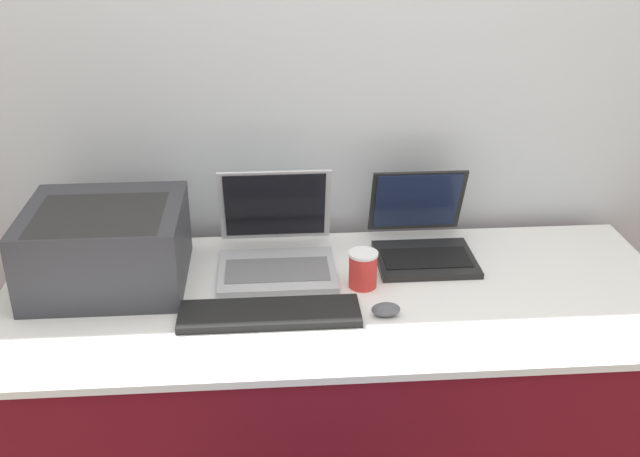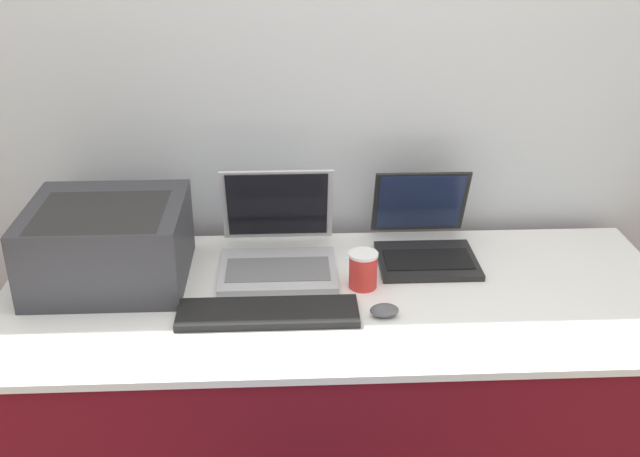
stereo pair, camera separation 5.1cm
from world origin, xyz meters
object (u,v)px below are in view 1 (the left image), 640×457
laptop_right (422,237)px  mouse (386,310)px  external_keyboard (270,314)px  printer (106,243)px  coffee_cup (363,269)px  laptop_left (276,246)px

laptop_right → mouse: size_ratio=4.37×
external_keyboard → mouse: (0.30, -0.02, 0.01)m
external_keyboard → laptop_right: bearing=35.7°
printer → mouse: bearing=-17.7°
laptop_right → coffee_cup: 0.28m
laptop_left → coffee_cup: bearing=-32.5°
coffee_cup → laptop_right: bearing=42.8°
printer → laptop_left: size_ratio=1.23×
laptop_right → coffee_cup: bearing=-137.2°
printer → mouse: 0.79m
laptop_right → mouse: laptop_right is taller
printer → laptop_left: bearing=8.8°
mouse → coffee_cup: bearing=104.0°
laptop_left → external_keyboard: bearing=-94.8°
laptop_left → printer: bearing=-171.2°
printer → mouse: size_ratio=5.63×
laptop_right → external_keyboard: size_ratio=0.70×
mouse → printer: bearing=162.3°
coffee_cup → external_keyboard: bearing=-150.9°
printer → mouse: (0.75, -0.24, -0.10)m
laptop_left → external_keyboard: (-0.03, -0.30, -0.05)m
coffee_cup → printer: bearing=173.7°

